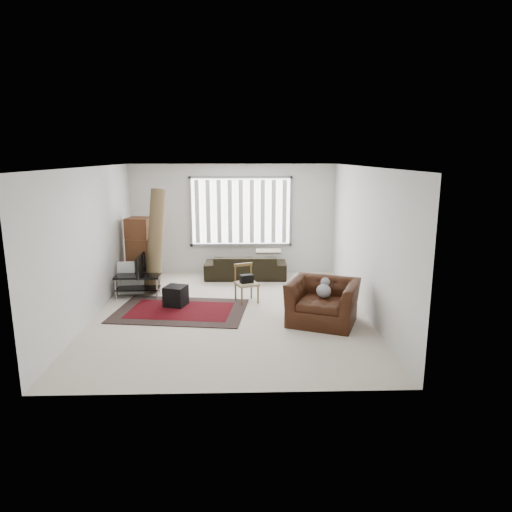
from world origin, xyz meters
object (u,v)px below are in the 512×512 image
at_px(moving_boxes, 141,254).
at_px(side_chair, 246,281).
at_px(tv_stand, 138,281).
at_px(sofa, 246,263).
at_px(armchair, 323,299).

relative_size(moving_boxes, side_chair, 2.01).
bearing_deg(side_chair, tv_stand, 148.26).
height_order(sofa, side_chair, side_chair).
xyz_separation_m(tv_stand, sofa, (2.25, 1.43, 0.04)).
bearing_deg(moving_boxes, armchair, -34.43).
bearing_deg(tv_stand, moving_boxes, 96.51).
distance_m(tv_stand, armchair, 3.93).
relative_size(tv_stand, sofa, 0.48).
bearing_deg(sofa, side_chair, 91.42).
bearing_deg(armchair, moving_boxes, 167.65).
distance_m(sofa, side_chair, 1.83).
relative_size(tv_stand, moving_boxes, 0.60).
height_order(sofa, armchair, armchair).
distance_m(moving_boxes, sofa, 2.44).
bearing_deg(moving_boxes, sofa, 12.19).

